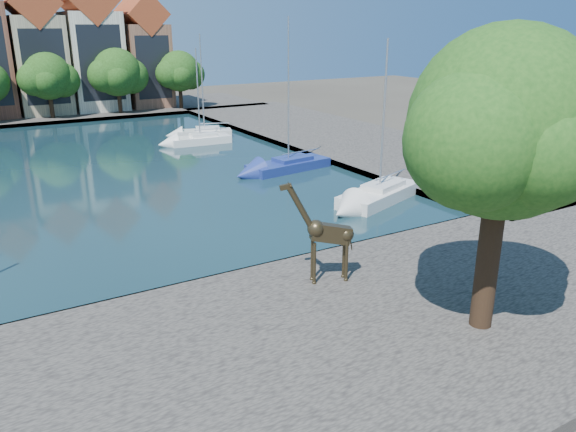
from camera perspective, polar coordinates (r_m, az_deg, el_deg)
name	(u,v)px	position (r m, az deg, el deg)	size (l,w,h in m)	color
ground	(198,289)	(25.07, -9.15, -7.30)	(160.00, 160.00, 0.00)	#38332B
water_basin	(83,171)	(47.10, -20.11, 4.30)	(38.00, 50.00, 0.08)	black
near_quay	(276,362)	(19.40, -1.21, -14.63)	(50.00, 14.00, 0.50)	#534E48
far_quay	(29,115)	(78.27, -24.81, 9.29)	(60.00, 16.00, 0.50)	#534E48
right_quay	(342,138)	(56.86, 5.48, 7.92)	(14.00, 52.00, 0.50)	#534E48
plane_tree	(507,130)	(19.95, 21.32, 8.12)	(8.32, 6.40, 10.62)	#332114
townhouse_east_inner	(38,53)	(77.82, -24.09, 14.92)	(5.94, 9.18, 15.79)	tan
townhouse_east_mid	(92,48)	(78.89, -19.30, 15.78)	(6.43, 9.18, 16.65)	beige
townhouse_east_end	(143,55)	(80.54, -14.55, 15.55)	(5.44, 9.18, 14.43)	brown
far_tree_mid_east	(49,78)	(72.55, -23.14, 12.79)	(7.02, 5.40, 7.52)	#332114
far_tree_east	(118,74)	(74.07, -16.89, 13.65)	(7.54, 5.80, 7.84)	#332114
far_tree_far_east	(180,73)	(76.42, -10.92, 14.12)	(6.76, 5.20, 7.36)	#332114
giraffe_statue	(325,233)	(23.55, 3.82, -1.75)	(3.03, 1.32, 4.44)	#342A1A
sailboat_right_a	(380,192)	(36.89, 9.29, 2.45)	(7.25, 4.60, 10.14)	silver
sailboat_right_b	(288,163)	(44.35, 0.05, 5.39)	(7.11, 3.33, 11.48)	navy
sailboat_right_c	(200,138)	(55.09, -8.91, 7.81)	(5.87, 2.39, 8.86)	silver
sailboat_right_d	(204,131)	(58.38, -8.49, 8.50)	(5.73, 3.55, 10.07)	silver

